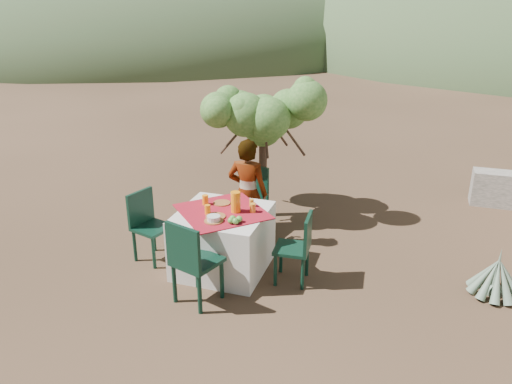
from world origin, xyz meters
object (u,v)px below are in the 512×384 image
Objects in this scene: person at (248,193)px; table at (223,240)px; chair_left at (148,222)px; chair_far at (250,196)px; chair_near at (192,259)px; chair_right at (298,245)px; agave at (496,277)px; shrub_tree at (268,122)px; juice_pitcher at (236,202)px.

table is at bearing 84.47° from person.
chair_left is (-0.99, -0.05, 0.11)m from table.
chair_far reaches higher than chair_left.
chair_far is 1.06× the size of chair_left.
chair_right is (0.96, 0.79, -0.07)m from chair_near.
agave is at bearing -67.35° from chair_left.
shrub_tree is at bearing 156.62° from agave.
juice_pitcher is at bearing -86.00° from shrub_tree.
chair_left is 3.56× the size of juice_pitcher.
table is 2.05× the size of agave.
chair_left is at bearing -116.28° from chair_far.
juice_pitcher is (1.14, 0.07, 0.39)m from chair_left.
chair_right is 2.21m from agave.
person is (0.11, 1.51, 0.19)m from chair_near.
chair_near is 1.25m from chair_right.
chair_near is 1.52m from person.
chair_far is at bearing 99.58° from juice_pitcher.
chair_far is 0.97× the size of chair_near.
chair_right is 2.18m from shrub_tree.
chair_far is at bearing -95.85° from shrub_tree.
person is (0.10, -0.40, 0.21)m from chair_far.
chair_right is (1.92, 0.03, -0.02)m from chair_left.
person is at bearing -88.18° from shrub_tree.
shrub_tree reaches higher than chair_far.
agave is (2.16, 0.41, -0.25)m from chair_right.
person is at bearing -38.33° from chair_left.
person is 5.87× the size of juice_pitcher.
chair_near is 2.68m from shrub_tree.
chair_near is 0.92m from juice_pitcher.
person is at bearing -62.58° from chair_far.
chair_near is at bearing -76.42° from chair_far.
chair_near is 3.90× the size of juice_pitcher.
chair_far is at bearing -143.09° from chair_right.
table is at bearing -74.48° from chair_near.
person is (1.06, 0.75, 0.24)m from chair_left.
chair_near is 3.36m from agave.
table is 5.23× the size of juice_pitcher.
chair_near is 1.53× the size of agave.
shrub_tree is at bearing 88.58° from table.
chair_far is 0.65× the size of person.
agave is at bearing 7.14° from juice_pitcher.
juice_pitcher is (0.12, -1.68, -0.56)m from shrub_tree.
chair_left is (-0.96, -1.14, -0.03)m from chair_far.
agave is (3.12, 1.20, -0.32)m from chair_near.
chair_far is 3.20m from agave.
chair_left is at bearing -176.36° from juice_pitcher.
chair_left is 2.25m from shrub_tree.
chair_far is 1.14m from juice_pitcher.
person reaches higher than juice_pitcher.
shrub_tree is (0.06, 0.61, 0.92)m from chair_far.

